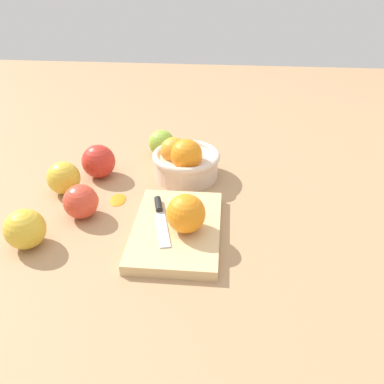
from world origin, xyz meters
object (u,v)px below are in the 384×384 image
Objects in this scene: apple_front_left at (99,161)px; apple_front_right at (81,202)px; apple_front_right_2 at (25,229)px; apple_front_left_2 at (64,178)px; bowl at (185,161)px; cutting_board at (177,229)px; orange_on_board at (186,214)px; apple_mid_left at (162,143)px; knife at (160,214)px.

apple_front_right is (0.17, 0.01, -0.00)m from apple_front_left.
apple_front_right_2 is 1.02× the size of apple_front_left_2.
bowl is 0.23m from cutting_board.
apple_front_right is at bearing 37.96° from apple_front_left_2.
apple_front_left_2 is at bearing 179.08° from apple_front_right_2.
cutting_board is 0.31m from apple_front_left_2.
apple_front_right is 0.94× the size of apple_front_right_2.
orange_on_board is at bearing 59.03° from cutting_board.
apple_front_left is (0.13, -0.13, 0.01)m from apple_mid_left.
knife is at bearing 43.99° from apple_front_left.
knife is at bearing 8.14° from apple_mid_left.
apple_front_left_2 is at bearing -70.96° from bowl.
apple_front_left_2 is at bearing -142.04° from apple_front_right.
knife is 2.23× the size of apple_mid_left.
apple_front_left is 0.17m from apple_front_right.
apple_front_left is (-0.21, -0.22, 0.03)m from cutting_board.
orange_on_board is 0.98× the size of apple_front_right_2.
apple_front_right_2 is at bearing -43.75° from bowl.
orange_on_board is 1.00× the size of apple_front_left_2.
cutting_board is 0.35m from apple_mid_left.
apple_front_right_2 is (0.05, -0.30, -0.02)m from orange_on_board.
apple_front_right is 0.12m from apple_front_right_2.
bowl is 2.38× the size of apple_mid_left.
orange_on_board reaches higher than apple_front_left.
bowl is 0.28m from apple_front_left_2.
cutting_board is at bearing -120.97° from orange_on_board.
bowl is 2.03× the size of apple_front_left.
apple_front_right is at bearing -103.80° from orange_on_board.
apple_front_right is (-0.04, -0.20, 0.03)m from cutting_board.
cutting_board is (0.22, 0.01, -0.03)m from bowl.
apple_mid_left is at bearing -163.95° from orange_on_board.
orange_on_board is at bearing 16.05° from apple_mid_left.
apple_mid_left is 0.90× the size of apple_front_right_2.
cutting_board is 3.60× the size of apple_mid_left.
apple_front_right reaches higher than knife.
knife is 0.26m from apple_front_left_2.
apple_front_left reaches higher than apple_front_left_2.
orange_on_board is 0.33m from apple_front_left.
apple_mid_left is at bearing 134.07° from apple_front_left.
bowl is 2.20× the size of orange_on_board.
apple_front_right is at bearing -22.47° from apple_mid_left.
orange_on_board reaches higher than apple_front_right_2.
orange_on_board is 0.30m from apple_front_right_2.
apple_mid_left is at bearing -171.86° from knife.
apple_front_right_2 is (0.06, -0.28, 0.03)m from cutting_board.
bowl reaches higher than knife.
apple_front_right is 0.11m from apple_front_left_2.
knife is at bearing -8.64° from bowl.
bowl is at bearing -178.35° from cutting_board.
cutting_board is 0.05m from orange_on_board.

